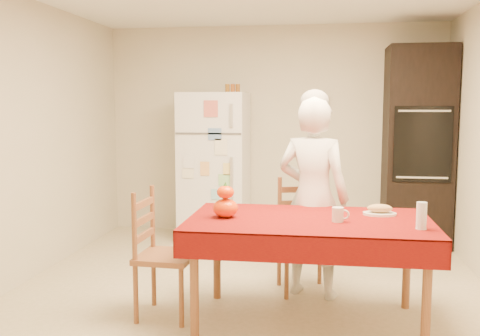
% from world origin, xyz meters
% --- Properties ---
extents(floor, '(4.50, 4.50, 0.00)m').
position_xyz_m(floor, '(0.00, 0.00, 0.00)').
color(floor, tan).
rests_on(floor, ground).
extents(room_shell, '(4.02, 4.52, 2.51)m').
position_xyz_m(room_shell, '(0.00, 0.00, 1.62)').
color(room_shell, beige).
rests_on(room_shell, ground).
extents(refrigerator, '(0.75, 0.74, 1.70)m').
position_xyz_m(refrigerator, '(-0.65, 1.88, 0.85)').
color(refrigerator, white).
rests_on(refrigerator, floor).
extents(oven_cabinet, '(0.70, 0.62, 2.20)m').
position_xyz_m(oven_cabinet, '(1.63, 1.93, 1.10)').
color(oven_cabinet, black).
rests_on(oven_cabinet, floor).
extents(dining_table, '(1.70, 1.00, 0.76)m').
position_xyz_m(dining_table, '(0.50, -0.47, 0.69)').
color(dining_table, brown).
rests_on(dining_table, floor).
extents(chair_far, '(0.51, 0.49, 0.95)m').
position_xyz_m(chair_far, '(0.43, 0.25, 0.51)').
color(chair_far, brown).
rests_on(chair_far, floor).
extents(chair_left, '(0.42, 0.44, 0.95)m').
position_xyz_m(chair_left, '(-0.60, -0.49, 0.51)').
color(chair_left, brown).
rests_on(chair_left, floor).
extents(seated_woman, '(0.68, 0.54, 1.62)m').
position_xyz_m(seated_woman, '(0.52, 0.11, 0.81)').
color(seated_woman, silver).
rests_on(seated_woman, floor).
extents(coffee_mug, '(0.08, 0.08, 0.10)m').
position_xyz_m(coffee_mug, '(0.69, -0.54, 0.81)').
color(coffee_mug, silver).
rests_on(coffee_mug, dining_table).
extents(pumpkin_lower, '(0.18, 0.18, 0.13)m').
position_xyz_m(pumpkin_lower, '(-0.09, -0.51, 0.83)').
color(pumpkin_lower, '#EC3C05').
rests_on(pumpkin_lower, dining_table).
extents(pumpkin_upper, '(0.12, 0.12, 0.09)m').
position_xyz_m(pumpkin_upper, '(-0.09, -0.51, 0.94)').
color(pumpkin_upper, '#EE3705').
rests_on(pumpkin_upper, pumpkin_lower).
extents(wine_glass, '(0.07, 0.07, 0.18)m').
position_xyz_m(wine_glass, '(1.22, -0.68, 0.85)').
color(wine_glass, silver).
rests_on(wine_glass, dining_table).
extents(bread_plate, '(0.24, 0.24, 0.02)m').
position_xyz_m(bread_plate, '(1.00, -0.27, 0.77)').
color(bread_plate, silver).
rests_on(bread_plate, dining_table).
extents(bread_loaf, '(0.18, 0.10, 0.06)m').
position_xyz_m(bread_loaf, '(1.00, -0.27, 0.81)').
color(bread_loaf, '#A67852').
rests_on(bread_loaf, bread_plate).
extents(spice_jar_left, '(0.05, 0.05, 0.10)m').
position_xyz_m(spice_jar_left, '(-0.50, 1.93, 1.75)').
color(spice_jar_left, '#8D5819').
rests_on(spice_jar_left, refrigerator).
extents(spice_jar_mid, '(0.05, 0.05, 0.10)m').
position_xyz_m(spice_jar_mid, '(-0.44, 1.93, 1.75)').
color(spice_jar_mid, '#9A4D1C').
rests_on(spice_jar_mid, refrigerator).
extents(spice_jar_right, '(0.05, 0.05, 0.10)m').
position_xyz_m(spice_jar_right, '(-0.38, 1.93, 1.75)').
color(spice_jar_right, brown).
rests_on(spice_jar_right, refrigerator).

